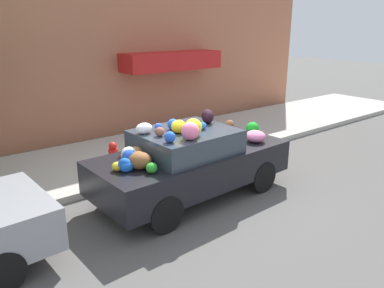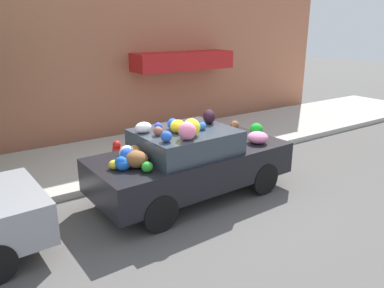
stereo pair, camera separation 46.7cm
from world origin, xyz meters
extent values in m
plane|color=#565451|center=(0.00, 0.00, 0.00)|extent=(60.00, 60.00, 0.00)
cube|color=#B2ADA3|center=(0.00, 2.70, 0.07)|extent=(24.00, 3.20, 0.14)
cube|color=#B26B4C|center=(0.00, 4.95, 2.97)|extent=(18.00, 0.30, 5.94)
cube|color=red|center=(2.67, 4.35, 2.18)|extent=(3.31, 0.90, 0.55)
cylinder|color=red|center=(-0.82, 1.65, 0.42)|extent=(0.20, 0.20, 0.55)
sphere|color=red|center=(-0.82, 1.65, 0.75)|extent=(0.18, 0.18, 0.18)
cube|color=black|center=(0.00, -0.08, 0.63)|extent=(3.98, 1.81, 0.63)
cube|color=#333D47|center=(-0.16, -0.08, 1.16)|extent=(1.82, 1.53, 0.43)
cylinder|color=black|center=(1.19, 0.73, 0.32)|extent=(0.65, 0.20, 0.64)
cylinder|color=black|center=(1.24, -0.80, 0.32)|extent=(0.65, 0.20, 0.64)
cylinder|color=black|center=(-1.24, 0.64, 0.32)|extent=(0.65, 0.20, 0.64)
cylinder|color=black|center=(-1.19, -0.89, 0.32)|extent=(0.65, 0.20, 0.64)
ellipsoid|color=yellow|center=(-0.36, -0.15, 1.50)|extent=(0.41, 0.40, 0.24)
sphere|color=brown|center=(-0.75, -0.12, 1.46)|extent=(0.19, 0.19, 0.16)
ellipsoid|color=brown|center=(-1.20, -0.14, 1.07)|extent=(0.32, 0.31, 0.25)
ellipsoid|color=white|center=(-0.88, 0.19, 1.48)|extent=(0.33, 0.25, 0.20)
sphere|color=yellow|center=(-0.26, -0.45, 1.53)|extent=(0.43, 0.43, 0.31)
sphere|color=blue|center=(-0.31, 0.10, 1.48)|extent=(0.22, 0.22, 0.20)
sphere|color=#945A39|center=(1.67, 0.63, 1.05)|extent=(0.28, 0.28, 0.20)
ellipsoid|color=blue|center=(-1.52, -0.30, 1.04)|extent=(0.25, 0.17, 0.18)
sphere|color=brown|center=(-1.14, 0.07, 1.08)|extent=(0.27, 0.27, 0.27)
ellipsoid|color=yellow|center=(-1.62, -0.15, 1.02)|extent=(0.26, 0.26, 0.15)
ellipsoid|color=white|center=(1.19, 0.57, 1.05)|extent=(0.43, 0.36, 0.20)
sphere|color=blue|center=(-0.82, -0.53, 1.47)|extent=(0.24, 0.24, 0.19)
sphere|color=blue|center=(-0.56, 0.21, 1.45)|extent=(0.18, 0.18, 0.14)
ellipsoid|color=pink|center=(1.37, -0.44, 1.07)|extent=(0.43, 0.44, 0.24)
ellipsoid|color=blue|center=(-1.29, 0.03, 1.08)|extent=(0.40, 0.39, 0.27)
sphere|color=blue|center=(0.12, -0.25, 1.45)|extent=(0.15, 0.15, 0.15)
ellipsoid|color=green|center=(-1.22, -0.58, 1.04)|extent=(0.25, 0.24, 0.17)
sphere|color=pink|center=(-0.46, -0.62, 1.53)|extent=(0.40, 0.40, 0.31)
ellipsoid|color=blue|center=(-1.53, -0.25, 1.06)|extent=(0.29, 0.30, 0.23)
sphere|color=silver|center=(-1.27, 0.07, 1.09)|extent=(0.40, 0.40, 0.29)
sphere|color=green|center=(1.70, -0.04, 1.09)|extent=(0.29, 0.29, 0.28)
ellipsoid|color=brown|center=(-1.27, -0.30, 1.09)|extent=(0.53, 0.53, 0.29)
ellipsoid|color=black|center=(0.51, 0.07, 1.52)|extent=(0.42, 0.46, 0.28)
camera|label=1|loc=(-4.19, -5.44, 3.24)|focal=35.00mm
camera|label=2|loc=(-3.81, -5.71, 3.24)|focal=35.00mm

